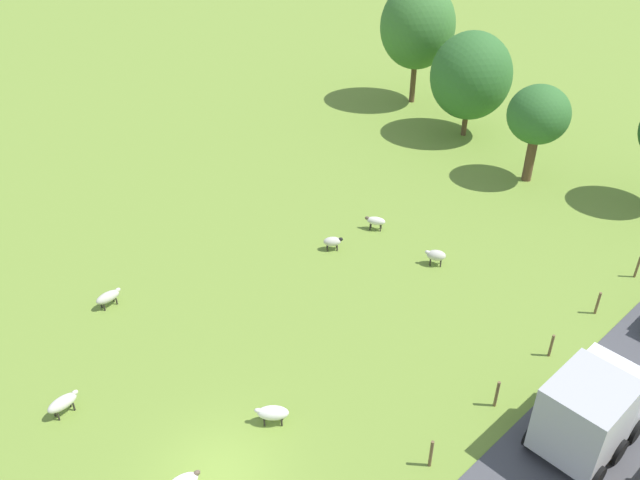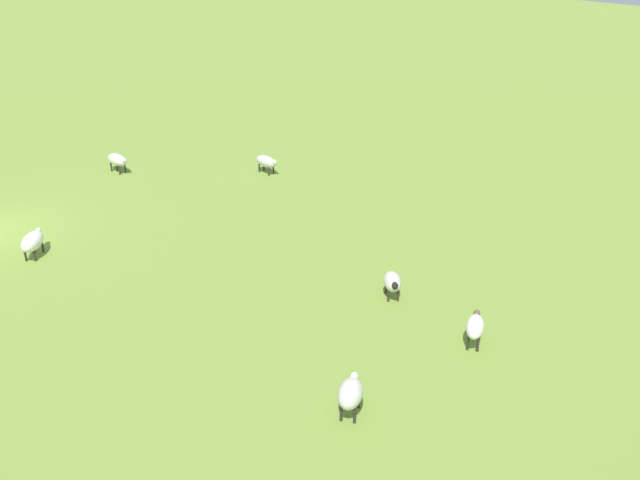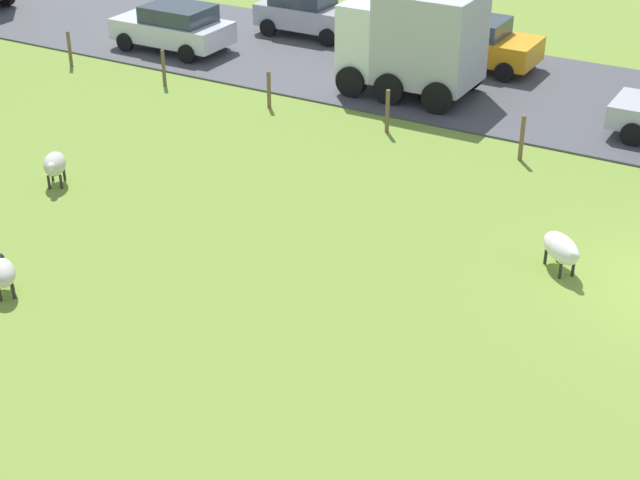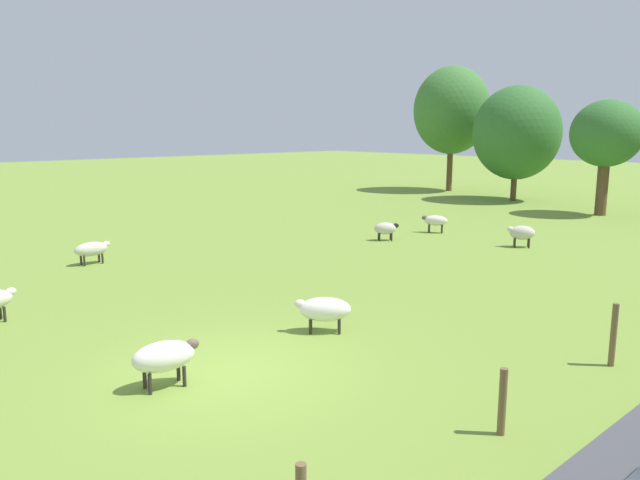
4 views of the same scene
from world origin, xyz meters
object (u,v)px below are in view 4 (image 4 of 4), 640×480
object	(u,v)px
sheep_0	(324,309)
tree_1	(517,133)
sheep_4	(386,229)
sheep_2	(522,233)
sheep_5	(435,221)
sheep_3	(164,357)
tree_3	(607,134)
sheep_1	(92,249)
tree_2	(452,110)

from	to	relation	value
sheep_0	tree_1	world-z (taller)	tree_1
sheep_0	sheep_4	xyz separation A→B (m)	(-6.67, 9.67, -0.03)
sheep_2	sheep_5	xyz separation A→B (m)	(-4.30, 0.23, -0.03)
sheep_0	tree_1	size ratio (longest dim) A/B	0.17
sheep_2	sheep_3	size ratio (longest dim) A/B	0.85
sheep_5	sheep_4	bearing A→B (deg)	-94.15
sheep_2	sheep_5	bearing A→B (deg)	176.99
tree_3	sheep_5	bearing A→B (deg)	-103.28
tree_1	tree_3	bearing A→B (deg)	-21.06
sheep_1	sheep_2	xyz separation A→B (m)	(8.36, 13.55, 0.05)
sheep_0	sheep_3	size ratio (longest dim) A/B	0.97
sheep_5	sheep_0	bearing A→B (deg)	-63.14
sheep_5	tree_3	world-z (taller)	tree_3
sheep_5	tree_1	size ratio (longest dim) A/B	0.16
sheep_3	tree_3	bearing A→B (deg)	98.44
sheep_4	sheep_0	bearing A→B (deg)	-55.42
sheep_3	sheep_0	bearing A→B (deg)	93.80
sheep_5	tree_1	xyz separation A→B (m)	(-4.01, 13.51, 3.73)
sheep_0	sheep_1	xyz separation A→B (m)	(-10.51, -1.05, -0.01)
sheep_2	sheep_4	world-z (taller)	sheep_2
sheep_2	sheep_4	distance (m)	5.34
sheep_1	tree_1	xyz separation A→B (m)	(0.05, 27.28, 3.74)
sheep_0	tree_3	bearing A→B (deg)	99.25
sheep_1	sheep_4	bearing A→B (deg)	70.30
sheep_3	sheep_5	xyz separation A→B (m)	(-6.72, 16.88, -0.04)
sheep_4	tree_2	world-z (taller)	tree_2
sheep_3	sheep_2	bearing A→B (deg)	98.25
sheep_1	tree_1	world-z (taller)	tree_1
sheep_3	sheep_1	bearing A→B (deg)	163.92
sheep_2	sheep_0	bearing A→B (deg)	-80.28
sheep_3	tree_2	bearing A→B (deg)	117.86
sheep_3	tree_1	xyz separation A→B (m)	(-10.73, 30.39, 3.69)
tree_2	sheep_2	bearing A→B (deg)	-46.98
sheep_3	sheep_4	world-z (taller)	sheep_3
sheep_0	sheep_3	bearing A→B (deg)	-86.20
sheep_4	tree_3	xyz separation A→B (m)	(2.81, 14.02, 3.74)
tree_2	tree_3	xyz separation A→B (m)	(13.03, -4.61, -1.56)
tree_1	tree_3	size ratio (longest dim) A/B	1.19
sheep_2	sheep_1	bearing A→B (deg)	-121.69
sheep_1	sheep_4	size ratio (longest dim) A/B	1.24
tree_2	sheep_3	bearing A→B (deg)	-62.14
sheep_1	tree_3	bearing A→B (deg)	74.96
sheep_0	sheep_2	bearing A→B (deg)	99.72
sheep_0	sheep_1	distance (m)	10.56
sheep_3	tree_1	size ratio (longest dim) A/B	0.18
sheep_1	tree_3	xyz separation A→B (m)	(6.65, 24.74, 3.72)
sheep_4	tree_3	distance (m)	14.78
sheep_5	tree_3	size ratio (longest dim) A/B	0.19
sheep_1	sheep_5	world-z (taller)	sheep_5
sheep_3	sheep_5	bearing A→B (deg)	111.71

